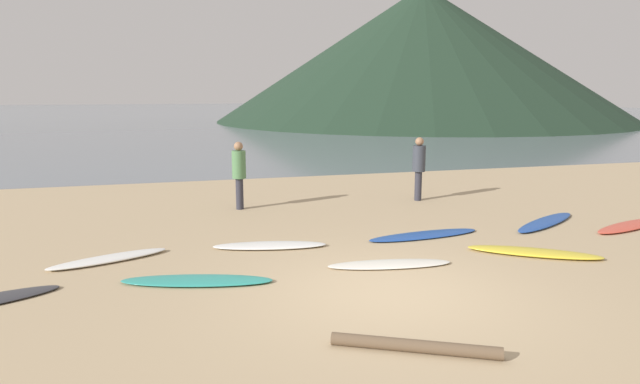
{
  "coord_description": "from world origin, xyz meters",
  "views": [
    {
      "loc": [
        -3.15,
        -7.44,
        3.02
      ],
      "look_at": [
        0.39,
        5.24,
        0.6
      ],
      "focal_mm": 31.57,
      "sensor_mm": 36.0,
      "label": 1
    }
  ],
  "objects": [
    {
      "name": "ground_plane",
      "position": [
        0.0,
        10.0,
        -0.1
      ],
      "size": [
        120.0,
        120.0,
        0.2
      ],
      "primitive_type": "cube",
      "color": "tan",
      "rests_on": "ground"
    },
    {
      "name": "ocean_water",
      "position": [
        0.0,
        61.41,
        0.0
      ],
      "size": [
        140.0,
        100.0,
        0.01
      ],
      "primitive_type": "cube",
      "color": "slate",
      "rests_on": "ground"
    },
    {
      "name": "headland_hill",
      "position": [
        20.82,
        42.65,
        6.22
      ],
      "size": [
        38.74,
        38.74,
        12.44
      ],
      "primitive_type": "cone",
      "color": "#1E3323",
      "rests_on": "ground"
    },
    {
      "name": "surfboard_1",
      "position": [
        -4.18,
        2.83,
        0.05
      ],
      "size": [
        2.12,
        1.19,
        0.1
      ],
      "primitive_type": "ellipsoid",
      "rotation": [
        0.0,
        0.0,
        0.38
      ],
      "color": "white",
      "rests_on": "ground"
    },
    {
      "name": "surfboard_2",
      "position": [
        -2.74,
        1.26,
        0.04
      ],
      "size": [
        2.47,
        1.17,
        0.07
      ],
      "primitive_type": "ellipsoid",
      "rotation": [
        0.0,
        0.0,
        -0.26
      ],
      "color": "teal",
      "rests_on": "ground"
    },
    {
      "name": "surfboard_3",
      "position": [
        -1.26,
        2.93,
        0.04
      ],
      "size": [
        2.25,
        0.95,
        0.08
      ],
      "primitive_type": "ellipsoid",
      "rotation": [
        0.0,
        0.0,
        -0.19
      ],
      "color": "white",
      "rests_on": "ground"
    },
    {
      "name": "surfboard_4",
      "position": [
        0.53,
        1.24,
        0.03
      ],
      "size": [
        2.23,
        0.84,
        0.06
      ],
      "primitive_type": "ellipsoid",
      "rotation": [
        0.0,
        0.0,
        -0.14
      ],
      "color": "silver",
      "rests_on": "ground"
    },
    {
      "name": "surfboard_5",
      "position": [
        1.97,
        2.88,
        0.03
      ],
      "size": [
        2.58,
        0.83,
        0.06
      ],
      "primitive_type": "ellipsoid",
      "rotation": [
        0.0,
        0.0,
        0.11
      ],
      "color": "#1E479E",
      "rests_on": "ground"
    },
    {
      "name": "surfboard_6",
      "position": [
        3.35,
        1.13,
        0.05
      ],
      "size": [
        2.29,
        1.77,
        0.1
      ],
      "primitive_type": "ellipsoid",
      "rotation": [
        0.0,
        0.0,
        -0.58
      ],
      "color": "yellow",
      "rests_on": "ground"
    },
    {
      "name": "surfboard_7",
      "position": [
        5.13,
        3.15,
        0.04
      ],
      "size": [
        2.53,
        1.77,
        0.08
      ],
      "primitive_type": "ellipsoid",
      "rotation": [
        0.0,
        0.0,
        0.53
      ],
      "color": "#1E479E",
      "rests_on": "ground"
    },
    {
      "name": "surfboard_8",
      "position": [
        6.69,
        2.35,
        0.04
      ],
      "size": [
        2.42,
        1.25,
        0.09
      ],
      "primitive_type": "ellipsoid",
      "rotation": [
        0.0,
        0.0,
        0.32
      ],
      "color": "#D84C38",
      "rests_on": "ground"
    },
    {
      "name": "person_0",
      "position": [
        3.52,
        6.44,
        1.02
      ],
      "size": [
        0.35,
        0.35,
        1.73
      ],
      "rotation": [
        0.0,
        0.0,
        5.61
      ],
      "color": "#2D2D38",
      "rests_on": "ground"
    },
    {
      "name": "person_1",
      "position": [
        -1.34,
        6.61,
        1.01
      ],
      "size": [
        0.35,
        0.35,
        1.72
      ],
      "rotation": [
        0.0,
        0.0,
        3.1
      ],
      "color": "#2D2D38",
      "rests_on": "ground"
    },
    {
      "name": "driftwood_log",
      "position": [
        -0.44,
        -1.85,
        0.08
      ],
      "size": [
        1.82,
        1.05,
        0.15
      ],
      "primitive_type": "cylinder",
      "rotation": [
        0.0,
        1.57,
        -0.48
      ],
      "color": "brown",
      "rests_on": "ground"
    }
  ]
}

